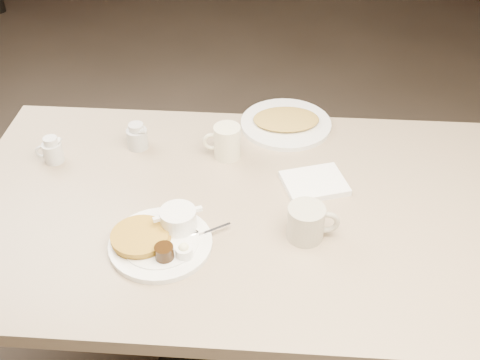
# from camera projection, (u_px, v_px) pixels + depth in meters

# --- Properties ---
(diner_table) EXTENTS (1.50, 0.90, 0.75)m
(diner_table) POSITION_uv_depth(u_px,v_px,m) (239.00, 251.00, 1.67)
(diner_table) COLOR tan
(diner_table) RESTS_ON ground
(main_plate) EXTENTS (0.34, 0.34, 0.07)m
(main_plate) POSITION_uv_depth(u_px,v_px,m) (161.00, 237.00, 1.44)
(main_plate) COLOR white
(main_plate) RESTS_ON diner_table
(coffee_mug_near) EXTENTS (0.13, 0.10, 0.09)m
(coffee_mug_near) POSITION_uv_depth(u_px,v_px,m) (307.00, 222.00, 1.45)
(coffee_mug_near) COLOR #B9B49F
(coffee_mug_near) RESTS_ON diner_table
(napkin) EXTENTS (0.20, 0.18, 0.02)m
(napkin) POSITION_uv_depth(u_px,v_px,m) (314.00, 183.00, 1.62)
(napkin) COLOR white
(napkin) RESTS_ON diner_table
(coffee_mug_far) EXTENTS (0.11, 0.08, 0.10)m
(coffee_mug_far) POSITION_uv_depth(u_px,v_px,m) (226.00, 142.00, 1.71)
(coffee_mug_far) COLOR #F3F0C9
(coffee_mug_far) RESTS_ON diner_table
(creamer_left) EXTENTS (0.08, 0.07, 0.08)m
(creamer_left) POSITION_uv_depth(u_px,v_px,m) (52.00, 150.00, 1.70)
(creamer_left) COLOR silver
(creamer_left) RESTS_ON diner_table
(creamer_right) EXTENTS (0.08, 0.08, 0.08)m
(creamer_right) POSITION_uv_depth(u_px,v_px,m) (137.00, 137.00, 1.75)
(creamer_right) COLOR #BABBB7
(creamer_right) RESTS_ON diner_table
(hash_plate) EXTENTS (0.31, 0.31, 0.04)m
(hash_plate) POSITION_uv_depth(u_px,v_px,m) (286.00, 122.00, 1.85)
(hash_plate) COLOR white
(hash_plate) RESTS_ON diner_table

